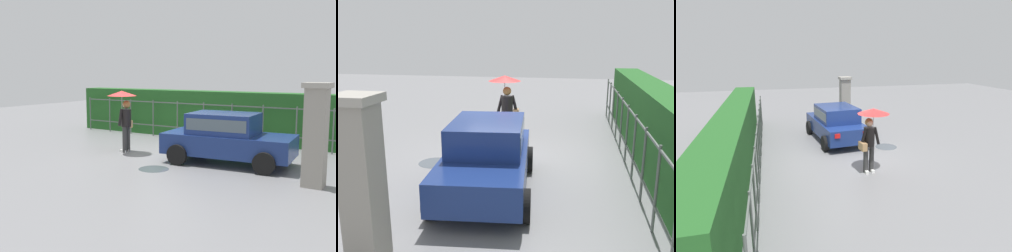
% 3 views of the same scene
% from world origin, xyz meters
% --- Properties ---
extents(ground_plane, '(40.00, 40.00, 0.00)m').
position_xyz_m(ground_plane, '(0.00, 0.00, 0.00)').
color(ground_plane, slate).
extents(car, '(3.87, 2.15, 1.48)m').
position_xyz_m(car, '(2.14, -0.03, 0.80)').
color(car, navy).
rests_on(car, ground).
extents(pedestrian, '(0.96, 0.96, 2.04)m').
position_xyz_m(pedestrian, '(-1.45, -0.29, 1.47)').
color(pedestrian, '#333333').
rests_on(pedestrian, ground).
extents(gate_pillar, '(0.60, 0.60, 2.42)m').
position_xyz_m(gate_pillar, '(4.86, -1.14, 1.24)').
color(gate_pillar, gray).
rests_on(gate_pillar, ground).
extents(fence_section, '(11.85, 0.05, 1.50)m').
position_xyz_m(fence_section, '(-0.23, 3.05, 0.83)').
color(fence_section, '#59605B').
rests_on(fence_section, ground).
extents(hedge_row, '(12.80, 0.90, 1.90)m').
position_xyz_m(hedge_row, '(-0.23, 3.77, 0.95)').
color(hedge_row, '#235B23').
rests_on(hedge_row, ground).
extents(puddle_near, '(0.85, 0.85, 0.00)m').
position_xyz_m(puddle_near, '(0.74, -1.75, 0.00)').
color(puddle_near, '#4C545B').
rests_on(puddle_near, ground).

